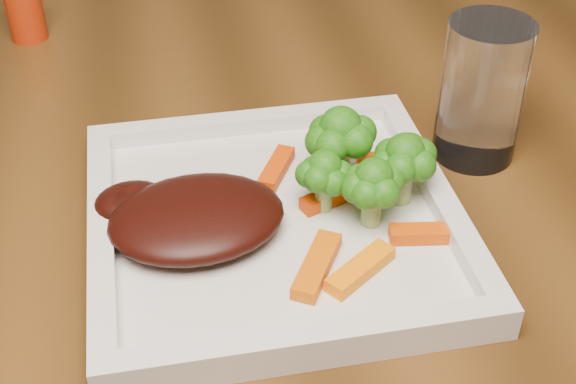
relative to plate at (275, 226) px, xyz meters
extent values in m
cube|color=white|center=(0.00, 0.00, 0.00)|extent=(0.27, 0.27, 0.01)
ellipsoid|color=black|center=(-0.06, 0.00, 0.02)|extent=(0.13, 0.11, 0.03)
cube|color=orange|center=(0.05, -0.07, 0.01)|extent=(0.06, 0.05, 0.01)
cube|color=#D34703|center=(0.10, -0.04, 0.01)|extent=(0.06, 0.02, 0.01)
cube|color=#D85E03|center=(0.02, -0.06, 0.01)|extent=(0.05, 0.06, 0.01)
cube|color=#FF5304|center=(0.10, 0.05, 0.01)|extent=(0.06, 0.03, 0.01)
cube|color=#D23B03|center=(0.01, 0.06, 0.01)|extent=(0.04, 0.05, 0.01)
cube|color=#D63903|center=(0.05, 0.01, 0.01)|extent=(0.05, 0.03, 0.01)
cylinder|color=white|center=(0.18, 0.07, 0.05)|extent=(0.08, 0.08, 0.12)
camera|label=1|loc=(-0.08, -0.45, 0.39)|focal=50.00mm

